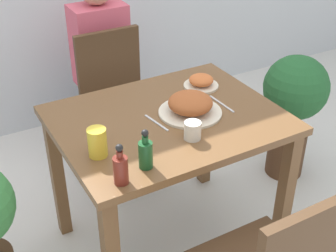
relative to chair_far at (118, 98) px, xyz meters
The scene contains 13 objects.
ground_plane 0.89m from the chair_far, 95.46° to the right, with size 16.00×16.00×0.00m, color silver.
dining_table 0.75m from the chair_far, 95.46° to the right, with size 1.00×0.79×0.77m.
chair_far is the anchor object (origin of this frame).
food_plate 0.82m from the chair_far, 87.67° to the right, with size 0.29×0.29×0.10m.
side_plate 0.67m from the chair_far, 68.60° to the right, with size 0.18×0.18×0.06m.
drink_cup 0.99m from the chair_far, 94.54° to the right, with size 0.07×0.07×0.08m.
juice_glass 1.03m from the chair_far, 117.93° to the right, with size 0.08×0.08×0.12m.
sauce_bottle 1.12m from the chair_far, 107.84° to the right, with size 0.05×0.05×0.17m.
condiment_bottle 1.20m from the chair_far, 112.93° to the right, with size 0.05×0.05×0.17m.
fork_utensil 0.82m from the chair_far, 100.67° to the right, with size 0.03×0.17×0.00m.
spoon_utensil 0.83m from the chair_far, 74.91° to the right, with size 0.02×0.18×0.00m.
potted_plant_right 1.05m from the chair_far, 33.01° to the right, with size 0.38×0.38×0.79m.
person_figure 0.36m from the chair_far, 82.77° to the left, with size 0.34×0.22×1.17m.
Camera 1 is at (-0.89, -1.58, 1.83)m, focal length 50.00 mm.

